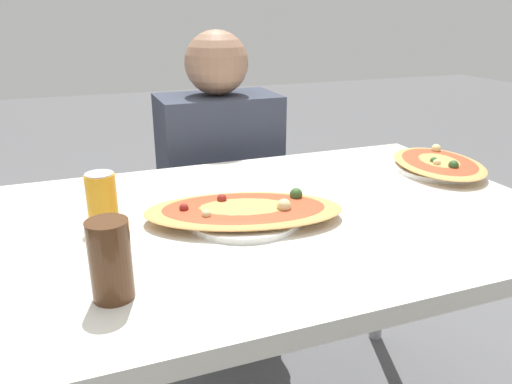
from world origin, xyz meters
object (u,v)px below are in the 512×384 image
at_px(dining_table, 268,241).
at_px(soda_can, 102,200).
at_px(drink_glass, 110,260).
at_px(chair_far_seated, 213,205).
at_px(pizza_second, 438,164).
at_px(person_seated, 220,166).
at_px(pizza_main, 244,211).

xyz_separation_m(dining_table, soda_can, (-0.37, 0.06, 0.13)).
height_order(soda_can, drink_glass, drink_glass).
bearing_deg(chair_far_seated, pizza_second, 129.13).
height_order(soda_can, pizza_second, soda_can).
bearing_deg(person_seated, pizza_second, 134.60).
xyz_separation_m(chair_far_seated, soda_can, (-0.45, -0.71, 0.34)).
height_order(dining_table, person_seated, person_seated).
bearing_deg(pizza_main, soda_can, 166.02).
distance_m(dining_table, person_seated, 0.66).
height_order(dining_table, drink_glass, drink_glass).
distance_m(chair_far_seated, drink_glass, 1.17).
xyz_separation_m(drink_glass, pizza_second, (0.98, 0.37, -0.05)).
bearing_deg(chair_far_seated, dining_table, 84.26).
bearing_deg(soda_can, pizza_main, -13.98).
xyz_separation_m(pizza_main, soda_can, (-0.31, 0.08, 0.04)).
height_order(person_seated, drink_glass, person_seated).
distance_m(pizza_main, soda_can, 0.32).
bearing_deg(chair_far_seated, soda_can, 57.66).
distance_m(dining_table, drink_glass, 0.48).
relative_size(dining_table, soda_can, 10.87).
bearing_deg(pizza_main, dining_table, 13.33).
distance_m(pizza_main, pizza_second, 0.68).
bearing_deg(chair_far_seated, person_seated, 90.00).
xyz_separation_m(pizza_main, drink_glass, (-0.32, -0.23, 0.05)).
bearing_deg(person_seated, drink_glass, 63.08).
relative_size(dining_table, pizza_main, 2.71).
distance_m(dining_table, soda_can, 0.40).
distance_m(soda_can, pizza_second, 0.97).
bearing_deg(dining_table, drink_glass, -147.02).
bearing_deg(pizza_second, soda_can, -176.09).
height_order(pizza_main, soda_can, soda_can).
xyz_separation_m(dining_table, drink_glass, (-0.38, -0.25, 0.14)).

